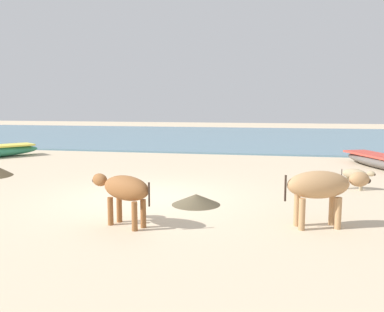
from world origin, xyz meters
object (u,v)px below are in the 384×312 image
Objects in this scene: fishing_boat_1 at (384,162)px; cow_second_adult_tan at (321,187)px; cow_adult_brown at (124,190)px; calf_far_dun at (356,175)px.

cow_second_adult_tan is (-2.99, -7.61, 0.51)m from fishing_boat_1.
fishing_boat_1 is at bearing -104.65° from cow_adult_brown.
calf_far_dun is at bearing -114.67° from cow_adult_brown.
fishing_boat_1 is at bearing 90.41° from calf_far_dun.
fishing_boat_1 is 10.56m from cow_adult_brown.
fishing_boat_1 is 2.70× the size of cow_second_adult_tan.
cow_adult_brown reaches higher than fishing_boat_1.
cow_second_adult_tan is at bearing -146.19° from cow_adult_brown.
cow_adult_brown is (-6.60, -8.23, 0.44)m from fishing_boat_1.
fishing_boat_1 is 8.19m from cow_second_adult_tan.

